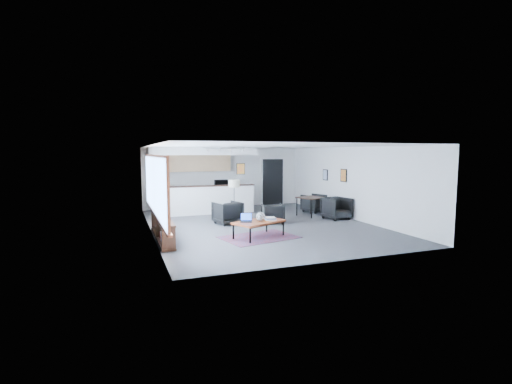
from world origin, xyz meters
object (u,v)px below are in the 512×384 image
object	(u,v)px
ceramic_pot	(261,217)
book_stack	(271,219)
coffee_table	(259,222)
laptop	(246,219)
armchair_left	(227,212)
microwave	(221,182)
dining_table	(311,199)
floor_lamp	(234,185)
dining_chair_near	(337,209)
dining_chair_far	(314,204)
armchair_right	(273,213)

from	to	relation	value
ceramic_pot	book_stack	world-z (taller)	ceramic_pot
coffee_table	laptop	bearing A→B (deg)	149.38
book_stack	armchair_left	size ratio (longest dim) A/B	0.41
armchair_left	microwave	xyz separation A→B (m)	(0.76, 3.63, 0.69)
ceramic_pot	dining_table	bearing A→B (deg)	41.25
ceramic_pot	armchair_left	xyz separation A→B (m)	(-0.31, 2.29, -0.19)
floor_lamp	dining_chair_near	bearing A→B (deg)	-21.14
coffee_table	dining_table	bearing A→B (deg)	16.00
armchair_left	ceramic_pot	bearing A→B (deg)	84.07
floor_lamp	dining_table	bearing A→B (deg)	-8.06
dining_table	armchair_left	bearing A→B (deg)	-172.80
dining_chair_far	laptop	bearing A→B (deg)	18.23
microwave	dining_table	bearing A→B (deg)	-52.29
coffee_table	dining_chair_far	xyz separation A→B (m)	(3.71, 3.52, -0.10)
armchair_left	armchair_right	world-z (taller)	armchair_left
dining_chair_far	ceramic_pot	bearing A→B (deg)	21.76
armchair_right	dining_chair_near	distance (m)	2.48
microwave	floor_lamp	bearing A→B (deg)	-97.43
coffee_table	dining_chair_near	size ratio (longest dim) A/B	2.22
laptop	dining_chair_near	size ratio (longest dim) A/B	0.54
book_stack	dining_table	size ratio (longest dim) A/B	0.32
coffee_table	microwave	bearing A→B (deg)	60.66
armchair_right	laptop	bearing A→B (deg)	60.88
laptop	dining_table	size ratio (longest dim) A/B	0.37
ceramic_pot	laptop	bearing A→B (deg)	170.16
laptop	armchair_right	bearing A→B (deg)	69.07
book_stack	dining_chair_near	world-z (taller)	dining_chair_near
dining_chair_near	book_stack	bearing A→B (deg)	-159.65
dining_table	dining_chair_near	xyz separation A→B (m)	(0.54, -0.92, -0.29)
book_stack	armchair_right	bearing A→B (deg)	65.28
ceramic_pot	armchair_right	size ratio (longest dim) A/B	0.36
ceramic_pot	dining_table	xyz separation A→B (m)	(3.10, 2.72, 0.05)
ceramic_pot	dining_chair_near	world-z (taller)	dining_chair_near
armchair_left	dining_chair_near	world-z (taller)	armchair_left
coffee_table	book_stack	xyz separation A→B (m)	(0.35, -0.00, 0.08)
laptop	microwave	xyz separation A→B (m)	(0.85, 5.85, 0.57)
ceramic_pot	dining_table	size ratio (longest dim) A/B	0.24
floor_lamp	dining_table	world-z (taller)	floor_lamp
laptop	dining_chair_near	bearing A→B (deg)	43.18
armchair_right	dining_table	size ratio (longest dim) A/B	0.67
book_stack	ceramic_pot	bearing A→B (deg)	-174.74
ceramic_pot	dining_chair_near	size ratio (longest dim) A/B	0.35
armchair_right	microwave	size ratio (longest dim) A/B	1.35
dining_chair_near	dining_chair_far	world-z (taller)	dining_chair_near
dining_table	dining_chair_far	bearing A→B (deg)	55.48
armchair_left	dining_chair_far	bearing A→B (deg)	-176.03
laptop	armchair_right	xyz separation A→B (m)	(1.57, 1.81, -0.18)
laptop	dining_chair_far	xyz separation A→B (m)	(4.08, 3.48, -0.20)
book_stack	dining_table	bearing A→B (deg)	44.01
armchair_right	coffee_table	bearing A→B (deg)	68.77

